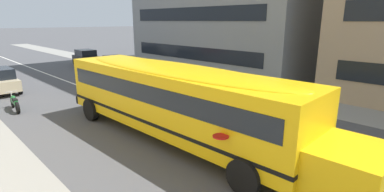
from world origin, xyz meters
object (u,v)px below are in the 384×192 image
object	(u,v)px
parked_car_grey_under_tree	(118,65)
school_bus	(176,96)
motorcycle_near_kerb	(15,103)
parked_car_black_mid_block	(86,57)

from	to	relation	value
parked_car_grey_under_tree	school_bus	bearing A→B (deg)	-19.55
parked_car_grey_under_tree	motorcycle_near_kerb	xyz separation A→B (m)	(5.59, -9.33, -0.41)
school_bus	parked_car_grey_under_tree	world-z (taller)	school_bus
school_bus	motorcycle_near_kerb	world-z (taller)	school_bus
school_bus	parked_car_black_mid_block	world-z (taller)	school_bus
parked_car_grey_under_tree	parked_car_black_mid_block	world-z (taller)	same
school_bus	parked_car_grey_under_tree	xyz separation A→B (m)	(-14.38, 5.70, -0.93)
parked_car_black_mid_block	motorcycle_near_kerb	world-z (taller)	parked_car_black_mid_block
school_bus	parked_car_grey_under_tree	distance (m)	15.50
school_bus	parked_car_black_mid_block	distance (m)	22.33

